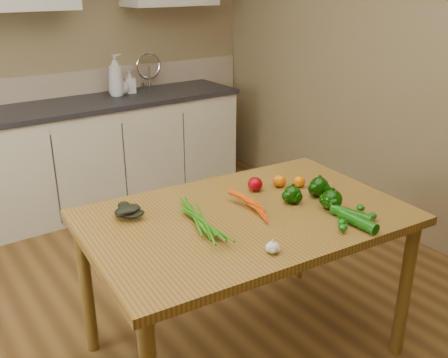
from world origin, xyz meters
The scene contains 17 objects.
room centered at (0.00, 0.17, 1.25)m, with size 4.04×5.04×2.64m.
counter_run centered at (0.21, 2.19, 0.46)m, with size 2.84×0.64×1.14m.
table centered at (0.24, -0.01, 0.71)m, with size 1.56×1.08×0.80m.
soap_bottle_a centered at (0.62, 2.26, 1.07)m, with size 0.13×0.13×0.34m, color silver.
soap_bottle_b centered at (0.75, 2.29, 1.00)m, with size 0.09×0.09×0.19m, color silver.
soap_bottle_c centered at (0.67, 2.27, 0.98)m, with size 0.12×0.12×0.16m, color silver.
carrot_bunch centered at (0.19, 0.00, 0.83)m, with size 0.28×0.21×0.07m, color #E74A05, non-canonical shape.
leafy_greens centered at (-0.24, 0.27, 0.85)m, with size 0.21×0.19×0.11m, color black, non-canonical shape.
garlic_bulb centered at (0.11, -0.36, 0.82)m, with size 0.06×0.06×0.05m, color white.
pepper_a centered at (0.50, -0.05, 0.84)m, with size 0.09×0.09×0.09m, color black.
pepper_b centered at (0.66, -0.06, 0.84)m, with size 0.10×0.10×0.10m, color black.
pepper_c centered at (0.60, -0.21, 0.84)m, with size 0.10×0.10×0.10m, color black.
tomato_a centered at (0.44, 0.18, 0.83)m, with size 0.08×0.08×0.07m, color #8D020C.
tomato_b centered at (0.58, 0.14, 0.83)m, with size 0.07×0.07×0.06m, color #D66305.
tomato_c centered at (0.67, 0.08, 0.83)m, with size 0.07×0.07×0.06m, color #D66305.
zucchini_a centered at (0.59, -0.34, 0.82)m, with size 0.05×0.05×0.19m, color #0C4B08.
zucchini_b centered at (0.56, -0.40, 0.82)m, with size 0.05×0.05×0.20m, color #0C4B08.
Camera 1 is at (-1.06, -1.67, 1.81)m, focal length 40.00 mm.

